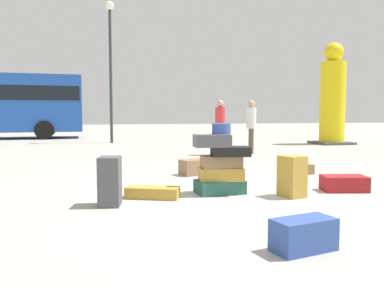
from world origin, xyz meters
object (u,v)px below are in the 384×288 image
Objects in this scene: suitcase_tan_upright_blue at (153,193)px; suitcase_maroon_left_side at (344,183)px; suitcase_brown_foreground_far at (197,167)px; suitcase_navy_white_trunk at (304,235)px; suitcase_brown_behind_tower at (300,169)px; suitcase_charcoal_right_side at (110,181)px; lamp_post at (110,51)px; suitcase_tower at (221,165)px; person_bearded_onlooker at (220,122)px; person_tourist_with_camera at (251,122)px; yellow_dummy_statue at (333,99)px; suitcase_tan_foreground_near at (292,176)px.

suitcase_tan_upright_blue is 1.14× the size of suitcase_maroon_left_side.
suitcase_navy_white_trunk is at bearing -107.50° from suitcase_brown_foreground_far.
suitcase_charcoal_right_side is (-3.95, -1.89, 0.23)m from suitcase_brown_behind_tower.
suitcase_maroon_left_side is at bearing -95.83° from suitcase_brown_behind_tower.
suitcase_brown_behind_tower is 10.96m from lamp_post.
suitcase_tower reaches higher than suitcase_charcoal_right_side.
person_bearded_onlooker is at bearing -63.44° from lamp_post.
person_tourist_with_camera is at bearing 58.72° from suitcase_navy_white_trunk.
suitcase_tower reaches higher than suitcase_tan_upright_blue.
suitcase_brown_foreground_far is at bearing -139.45° from yellow_dummy_statue.
suitcase_maroon_left_side is (3.71, 0.07, -0.21)m from suitcase_charcoal_right_side.
suitcase_tan_foreground_near is (-1.28, -2.00, 0.21)m from suitcase_brown_behind_tower.
suitcase_tower is 1.41× the size of suitcase_tan_upright_blue.
suitcase_charcoal_right_side is 6.83m from person_bearded_onlooker.
suitcase_navy_white_trunk is at bearing -131.77° from suitcase_tan_foreground_near.
person_tourist_with_camera reaches higher than suitcase_tan_upright_blue.
yellow_dummy_statue reaches higher than person_bearded_onlooker.
suitcase_navy_white_trunk is (1.62, -2.23, -0.18)m from suitcase_charcoal_right_side.
suitcase_brown_foreground_far is (-0.80, 2.43, -0.15)m from suitcase_tan_foreground_near.
suitcase_navy_white_trunk is 14.39m from lamp_post.
suitcase_charcoal_right_side reaches higher than suitcase_tan_foreground_near.
suitcase_tan_foreground_near is at bearing -80.12° from lamp_post.
person_bearded_onlooker reaches higher than suitcase_maroon_left_side.
lamp_post is at bearing 82.85° from suitcase_navy_white_trunk.
suitcase_maroon_left_side is (1.04, 0.18, -0.19)m from suitcase_tan_foreground_near.
suitcase_maroon_left_side is 10.47m from yellow_dummy_statue.
person_bearded_onlooker reaches higher than suitcase_charcoal_right_side.
suitcase_tan_foreground_near is 0.37× the size of person_bearded_onlooker.
suitcase_brown_foreground_far is at bearing 143.12° from suitcase_maroon_left_side.
lamp_post is (-1.08, 11.25, 3.43)m from suitcase_tower.
suitcase_tan_foreground_near is 0.10× the size of lamp_post.
suitcase_brown_behind_tower is at bearing 96.23° from suitcase_maroon_left_side.
suitcase_brown_foreground_far is (1.87, 2.32, -0.18)m from suitcase_charcoal_right_side.
lamp_post is at bearing 84.44° from suitcase_tan_foreground_near.
suitcase_tower is 1.87× the size of suitcase_navy_white_trunk.
suitcase_charcoal_right_side is at bearing -93.09° from lamp_post.
suitcase_tan_upright_blue is 1.14× the size of suitcase_brown_foreground_far.
person_bearded_onlooker is at bearing 65.38° from suitcase_navy_white_trunk.
yellow_dummy_statue is (7.64, 8.34, 1.38)m from suitcase_tower.
suitcase_navy_white_trunk is (-0.25, -4.55, -0.01)m from suitcase_brown_foreground_far.
suitcase_tan_upright_blue is at bearing -170.88° from suitcase_maroon_left_side.
lamp_post is at bearing -118.27° from person_bearded_onlooker.
suitcase_navy_white_trunk is 8.80m from person_tourist_with_camera.
suitcase_tan_upright_blue is 0.47× the size of person_tourist_with_camera.
person_bearded_onlooker is (0.86, 5.92, 0.68)m from suitcase_tan_foreground_near.
suitcase_brown_foreground_far is at bearing 92.86° from suitcase_tan_foreground_near.
suitcase_tower reaches higher than suitcase_tan_foreground_near.
suitcase_tan_foreground_near is 11.17m from yellow_dummy_statue.
suitcase_tan_upright_blue is 0.19× the size of yellow_dummy_statue.
suitcase_tan_foreground_near is 6.03m from person_bearded_onlooker.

